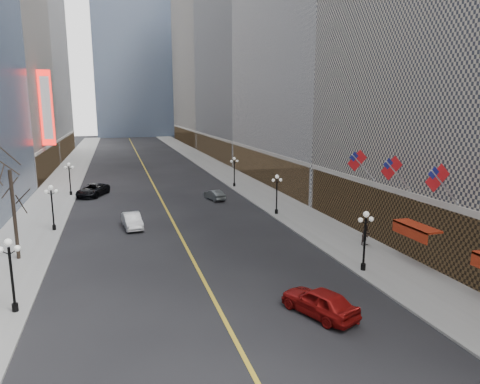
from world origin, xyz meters
TOP-DOWN VIEW (x-y plane):
  - sidewalk_east at (14.00, 70.00)m, footprint 6.00×230.00m
  - sidewalk_west at (-14.00, 70.00)m, footprint 6.00×230.00m
  - lane_line at (0.00, 80.00)m, footprint 0.25×200.00m
  - bldg_east_c at (29.88, 106.00)m, footprint 26.60×40.60m
  - bldg_east_d at (29.90, 149.00)m, footprint 26.60×46.60m
  - streetlamp_east_1 at (11.80, 30.00)m, footprint 1.26×0.44m
  - streetlamp_east_2 at (11.80, 48.00)m, footprint 1.26×0.44m
  - streetlamp_east_3 at (11.80, 66.00)m, footprint 1.26×0.44m
  - streetlamp_west_1 at (-11.80, 30.00)m, footprint 1.26×0.44m
  - streetlamp_west_2 at (-11.80, 48.00)m, footprint 1.26×0.44m
  - streetlamp_west_3 at (-11.80, 66.00)m, footprint 1.26×0.44m
  - flag_3 at (15.31, 27.00)m, footprint 2.87×0.12m
  - flag_4 at (15.31, 32.00)m, footprint 2.87×0.12m
  - flag_5 at (15.31, 37.00)m, footprint 2.87×0.12m
  - awning_c at (16.11, 30.00)m, footprint 1.40×4.00m
  - theatre_marquee at (-15.88, 80.00)m, footprint 2.00×0.55m
  - tree_west_far at (-13.50, 40.00)m, footprint 3.60×3.60m
  - car_nb_mid at (-4.28, 47.09)m, footprint 2.09×4.78m
  - car_nb_far at (-8.85, 65.09)m, footprint 4.92×6.71m
  - car_sb_mid at (5.55, 24.77)m, footprint 3.76×5.35m
  - car_sb_far at (6.80, 57.94)m, footprint 2.31×4.25m
  - ped_east_walk at (15.25, 35.11)m, footprint 0.99×0.70m

SIDE VIEW (x-z plane):
  - lane_line at x=0.00m, z-range 0.00..0.02m
  - sidewalk_east at x=14.00m, z-range 0.00..0.15m
  - sidewalk_west at x=-14.00m, z-range 0.00..0.15m
  - car_sb_far at x=6.80m, z-range 0.00..1.33m
  - car_nb_mid at x=-4.28m, z-range 0.00..1.53m
  - car_sb_mid at x=5.55m, z-range 0.00..1.69m
  - car_nb_far at x=-8.85m, z-range 0.00..1.69m
  - ped_east_walk at x=15.25m, z-range 0.15..1.99m
  - streetlamp_east_1 at x=11.80m, z-range 0.64..5.16m
  - streetlamp_east_2 at x=11.80m, z-range 0.64..5.16m
  - streetlamp_east_3 at x=11.80m, z-range 0.64..5.16m
  - streetlamp_west_1 at x=-11.80m, z-range 0.64..5.16m
  - streetlamp_west_2 at x=-11.80m, z-range 0.64..5.16m
  - streetlamp_west_3 at x=-11.80m, z-range 0.64..5.16m
  - awning_c at x=16.11m, z-range 2.62..3.54m
  - tree_west_far at x=-13.50m, z-range 2.28..10.20m
  - flag_3 at x=15.31m, z-range 5.85..8.72m
  - flag_4 at x=15.31m, z-range 5.85..8.72m
  - flag_5 at x=15.31m, z-range 5.85..8.72m
  - theatre_marquee at x=-15.88m, z-range 6.00..18.00m
  - bldg_east_c at x=29.88m, z-range -0.22..48.58m
  - bldg_east_d at x=29.90m, z-range -0.23..62.57m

